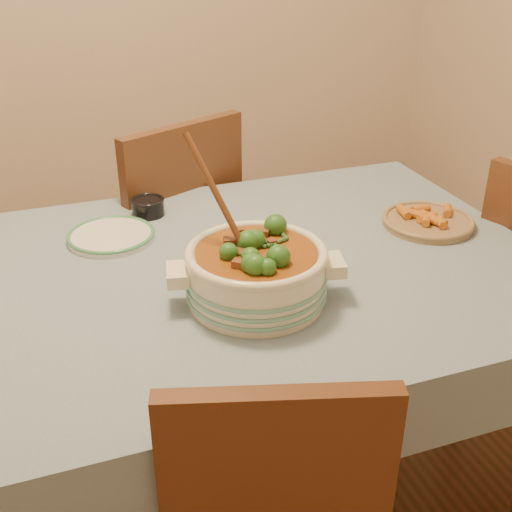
{
  "coord_description": "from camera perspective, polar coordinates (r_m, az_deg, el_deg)",
  "views": [
    {
      "loc": [
        -0.36,
        -1.32,
        1.52
      ],
      "look_at": [
        0.06,
        -0.16,
        0.86
      ],
      "focal_mm": 45.0,
      "sensor_mm": 36.0,
      "label": 1
    }
  ],
  "objects": [
    {
      "name": "condiment_bowl",
      "position": [
        1.88,
        -9.59,
        4.42
      ],
      "size": [
        0.11,
        0.11,
        0.05
      ],
      "rotation": [
        0.0,
        0.0,
        -0.25
      ],
      "color": "black",
      "rests_on": "dining_table"
    },
    {
      "name": "stew_casserole",
      "position": [
        1.41,
        0.0,
        -1.19
      ],
      "size": [
        0.4,
        0.36,
        0.37
      ],
      "rotation": [
        0.0,
        0.0,
        -0.22
      ],
      "color": "beige",
      "rests_on": "dining_table"
    },
    {
      "name": "floor",
      "position": [
        2.05,
        -3.18,
        -20.07
      ],
      "size": [
        4.5,
        4.5,
        0.0
      ],
      "primitive_type": "plane",
      "color": "#402512",
      "rests_on": "ground"
    },
    {
      "name": "white_plate",
      "position": [
        1.76,
        -12.76,
        1.78
      ],
      "size": [
        0.25,
        0.25,
        0.02
      ],
      "rotation": [
        0.0,
        0.0,
        -0.07
      ],
      "color": "silver",
      "rests_on": "dining_table"
    },
    {
      "name": "chair_far",
      "position": [
        2.23,
        -7.86,
        1.76
      ],
      "size": [
        0.59,
        0.59,
        0.97
      ],
      "rotation": [
        0.0,
        0.0,
        3.56
      ],
      "color": "brown",
      "rests_on": "floor"
    },
    {
      "name": "fried_plate",
      "position": [
        1.85,
        15.05,
        3.1
      ],
      "size": [
        0.28,
        0.28,
        0.04
      ],
      "rotation": [
        0.0,
        0.0,
        -0.12
      ],
      "color": "#9F8358",
      "rests_on": "dining_table"
    },
    {
      "name": "dining_table",
      "position": [
        1.62,
        -3.8,
        -4.12
      ],
      "size": [
        1.68,
        1.08,
        0.76
      ],
      "color": "brown",
      "rests_on": "floor"
    }
  ]
}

